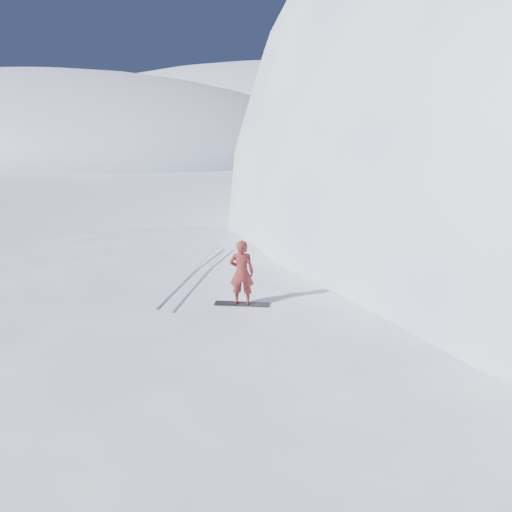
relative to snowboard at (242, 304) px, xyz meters
The scene contains 8 objects.
ground 3.84m from the snowboard, 113.67° to the right, with size 400.00×400.00×0.00m, color white.
near_ridge 2.44m from the snowboard, 126.74° to the left, with size 36.00×28.00×4.80m, color white.
far_ridge_a 91.40m from the snowboard, 141.19° to the left, with size 120.00×70.00×28.00m, color white.
far_ridge_c 114.93m from the snowboard, 111.01° to the left, with size 140.00×90.00×36.00m, color white.
wind_bumps 3.05m from the snowboard, 160.69° to the right, with size 16.00×14.40×1.00m.
snowboard is the anchor object (origin of this frame).
snowboarder 0.92m from the snowboard, ahead, with size 0.66×0.44×1.82m, color maroon.
board_tracks 2.92m from the snowboard, 143.44° to the left, with size 1.65×5.91×0.04m.
Camera 1 is at (6.01, -7.77, 7.66)m, focal length 32.00 mm.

